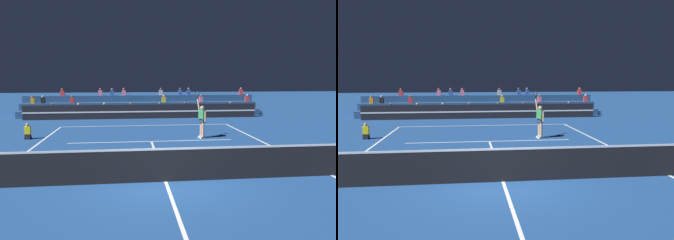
# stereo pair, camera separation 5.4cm
# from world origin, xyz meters

# --- Properties ---
(ground_plane) EXTENTS (120.00, 120.00, 0.00)m
(ground_plane) POSITION_xyz_m (0.00, 0.00, 0.00)
(ground_plane) COLOR navy
(court_lines) EXTENTS (11.10, 23.90, 0.01)m
(court_lines) POSITION_xyz_m (0.00, 0.00, 0.00)
(court_lines) COLOR white
(court_lines) RESTS_ON ground
(tennis_net) EXTENTS (12.00, 0.10, 1.10)m
(tennis_net) POSITION_xyz_m (0.00, 0.00, 0.54)
(tennis_net) COLOR #2D6B38
(tennis_net) RESTS_ON ground
(sponsor_banner_wall) EXTENTS (18.00, 0.26, 1.10)m
(sponsor_banner_wall) POSITION_xyz_m (0.00, 15.67, 0.55)
(sponsor_banner_wall) COLOR black
(sponsor_banner_wall) RESTS_ON ground
(bleacher_stand) EXTENTS (19.62, 2.85, 2.28)m
(bleacher_stand) POSITION_xyz_m (-0.00, 18.20, 0.65)
(bleacher_stand) COLOR navy
(bleacher_stand) RESTS_ON ground
(ball_kid_courtside) EXTENTS (0.30, 0.36, 0.84)m
(ball_kid_courtside) POSITION_xyz_m (-6.35, 7.82, 0.33)
(ball_kid_courtside) COLOR black
(ball_kid_courtside) RESTS_ON ground
(tennis_player) EXTENTS (0.50, 0.76, 2.50)m
(tennis_player) POSITION_xyz_m (2.72, 7.06, 0.99)
(tennis_player) COLOR tan
(tennis_player) RESTS_ON ground
(tennis_ball) EXTENTS (0.07, 0.07, 0.07)m
(tennis_ball) POSITION_xyz_m (4.32, 4.39, 0.03)
(tennis_ball) COLOR #C6DB33
(tennis_ball) RESTS_ON ground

